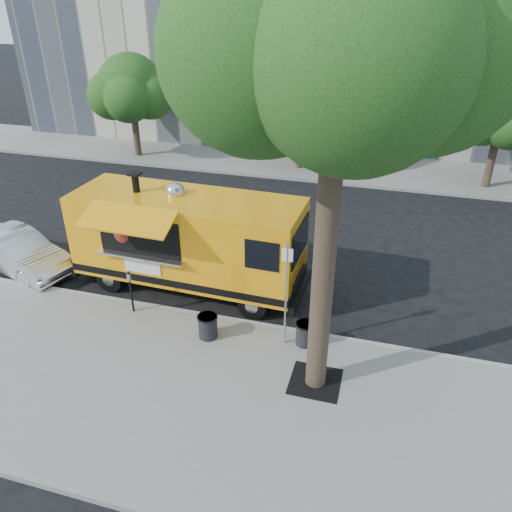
{
  "coord_description": "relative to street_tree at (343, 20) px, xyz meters",
  "views": [
    {
      "loc": [
        3.72,
        -11.87,
        8.54
      ],
      "look_at": [
        0.32,
        0.0,
        1.77
      ],
      "focal_mm": 35.0,
      "sensor_mm": 36.0,
      "label": 1
    }
  ],
  "objects": [
    {
      "name": "far_sidewalk",
      "position": [
        -2.6,
        16.3,
        -7.94
      ],
      "size": [
        60.0,
        5.0,
        0.15
      ],
      "primitive_type": "cube",
      "color": "gray",
      "rests_on": "ground"
    },
    {
      "name": "far_tree_a",
      "position": [
        -12.6,
        15.1,
        -4.24
      ],
      "size": [
        3.42,
        3.42,
        5.36
      ],
      "color": "#33261C",
      "rests_on": "far_sidewalk"
    },
    {
      "name": "tree_well",
      "position": [
        0.0,
        0.0,
        -7.86
      ],
      "size": [
        1.2,
        1.2,
        0.02
      ],
      "primitive_type": "cube",
      "color": "black",
      "rests_on": "sidewalk"
    },
    {
      "name": "trash_bin_right",
      "position": [
        -3.09,
        0.94,
        -7.51
      ],
      "size": [
        0.55,
        0.55,
        0.66
      ],
      "color": "black",
      "rests_on": "sidewalk"
    },
    {
      "name": "ground",
      "position": [
        -2.6,
        2.8,
        -8.01
      ],
      "size": [
        120.0,
        120.0,
        0.0
      ],
      "primitive_type": "plane",
      "color": "black",
      "rests_on": "ground"
    },
    {
      "name": "far_tree_b",
      "position": [
        -3.6,
        15.5,
        -4.18
      ],
      "size": [
        3.6,
        3.6,
        5.5
      ],
      "color": "#33261C",
      "rests_on": "far_sidewalk"
    },
    {
      "name": "far_tree_c",
      "position": [
        5.4,
        15.2,
        -4.3
      ],
      "size": [
        3.24,
        3.24,
        5.21
      ],
      "color": "#33261C",
      "rests_on": "far_sidewalk"
    },
    {
      "name": "parking_meter",
      "position": [
        -5.6,
        1.45,
        -7.03
      ],
      "size": [
        0.11,
        0.11,
        1.33
      ],
      "color": "black",
      "rests_on": "sidewalk"
    },
    {
      "name": "sedan",
      "position": [
        -10.56,
        2.8,
        -7.33
      ],
      "size": [
        4.38,
        2.57,
        1.36
      ],
      "primitive_type": "imported",
      "rotation": [
        0.0,
        0.0,
        1.28
      ],
      "color": "silver",
      "rests_on": "ground"
    },
    {
      "name": "trash_bin_left",
      "position": [
        -0.52,
        1.36,
        -7.52
      ],
      "size": [
        0.53,
        0.53,
        0.64
      ],
      "color": "black",
      "rests_on": "sidewalk"
    },
    {
      "name": "sign_post",
      "position": [
        -1.05,
        1.25,
        -6.16
      ],
      "size": [
        0.28,
        0.06,
        3.0
      ],
      "color": "silver",
      "rests_on": "sidewalk"
    },
    {
      "name": "curb",
      "position": [
        -2.6,
        1.87,
        -7.94
      ],
      "size": [
        60.0,
        0.14,
        0.16
      ],
      "primitive_type": "cube",
      "color": "#999993",
      "rests_on": "ground"
    },
    {
      "name": "street_tree",
      "position": [
        0.0,
        0.0,
        0.0
      ],
      "size": [
        4.68,
        4.68,
        10.27
      ],
      "color": "#33261C",
      "rests_on": "sidewalk"
    },
    {
      "name": "food_truck",
      "position": [
        -4.63,
        3.37,
        -6.32
      ],
      "size": [
        7.34,
        3.48,
        3.6
      ],
      "rotation": [
        0.0,
        0.0,
        -0.03
      ],
      "color": "#FFA10D",
      "rests_on": "ground"
    },
    {
      "name": "sidewalk",
      "position": [
        -2.6,
        -1.2,
        -7.94
      ],
      "size": [
        60.0,
        6.0,
        0.15
      ],
      "primitive_type": "cube",
      "color": "gray",
      "rests_on": "ground"
    }
  ]
}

